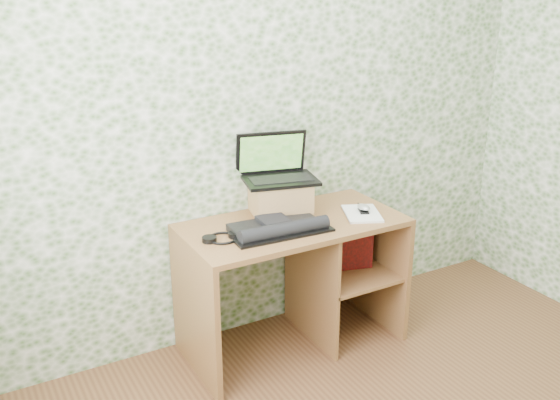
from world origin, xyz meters
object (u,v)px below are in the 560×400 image
riser (280,198)px  laptop (277,169)px  notepad (362,214)px  keyboard (278,227)px  desk (302,262)px

riser → laptop: bearing=90.0°
riser → notepad: size_ratio=1.17×
laptop → keyboard: bearing=-103.8°
desk → keyboard: bearing=-152.8°
keyboard → notepad: keyboard is taller
riser → keyboard: 0.27m
keyboard → notepad: (0.52, -0.01, -0.02)m
laptop → notepad: 0.53m
riser → notepad: riser is taller
riser → laptop: 0.16m
desk → laptop: (-0.08, 0.16, 0.52)m
riser → keyboard: size_ratio=0.58×
laptop → desk: bearing=-50.9°
desk → riser: (-0.08, 0.12, 0.36)m
laptop → notepad: (0.39, -0.28, -0.24)m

